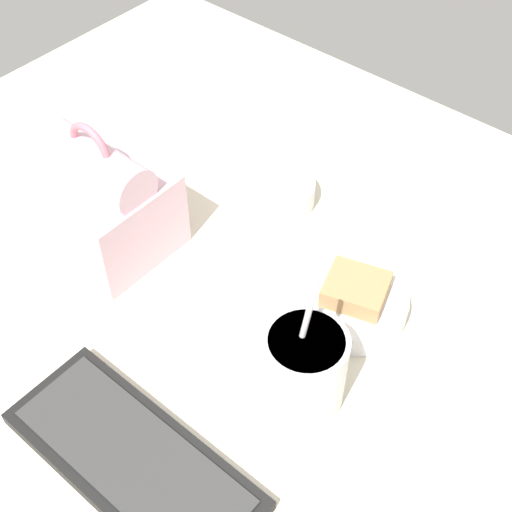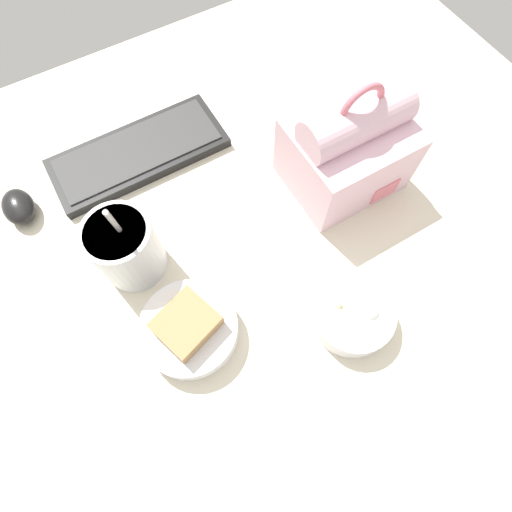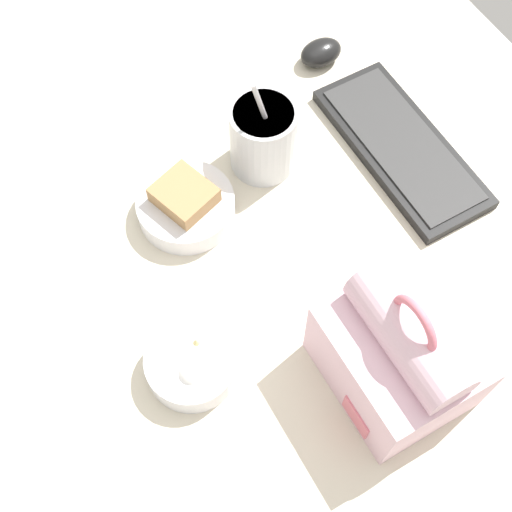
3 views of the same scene
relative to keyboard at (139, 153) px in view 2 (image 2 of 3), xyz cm
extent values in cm
cube|color=beige|center=(4.34, -26.23, -2.02)|extent=(140.00, 110.00, 2.00)
cube|color=black|center=(0.00, 0.00, -0.12)|extent=(30.52, 12.47, 1.80)
cube|color=#333333|center=(0.00, 0.00, 0.93)|extent=(28.08, 10.23, 0.30)
cube|color=beige|center=(28.15, -21.62, 4.98)|extent=(17.82, 15.08, 11.99)
cylinder|color=beige|center=(28.15, -21.62, 12.79)|extent=(16.93, 6.60, 6.60)
cube|color=#DB707F|center=(31.27, -29.26, 2.28)|extent=(4.99, 0.30, 3.60)
torus|color=#DB707F|center=(28.15, -21.62, 15.76)|extent=(7.24, 1.00, 7.24)
cylinder|color=silver|center=(-8.83, -19.01, 4.61)|extent=(9.69, 9.69, 11.25)
cylinder|color=orange|center=(-8.83, -19.01, 9.94)|extent=(8.53, 8.53, 0.60)
cylinder|color=silver|center=(-8.10, -19.49, 11.45)|extent=(0.70, 3.81, 12.73)
cylinder|color=silver|center=(-6.25, -33.13, 0.78)|extent=(13.95, 13.95, 3.59)
cube|color=#A87F51|center=(-6.25, -33.13, 2.75)|extent=(9.45, 9.00, 5.03)
cylinder|color=silver|center=(15.05, -43.21, 0.97)|extent=(11.78, 11.78, 3.98)
ellipsoid|color=white|center=(16.82, -44.09, 2.26)|extent=(3.20, 3.20, 3.77)
cone|color=#F4DB84|center=(13.58, -41.56, 2.06)|extent=(5.32, 5.32, 3.38)
sphere|color=#4C5623|center=(15.43, -46.78, 1.08)|extent=(1.41, 1.41, 1.41)
sphere|color=#4C5623|center=(15.92, -46.10, 1.08)|extent=(1.41, 1.41, 1.41)
sphere|color=#4C5623|center=(15.98, -45.25, 1.08)|extent=(1.41, 1.41, 1.41)
sphere|color=#4C5623|center=(15.60, -44.50, 1.08)|extent=(1.41, 1.41, 1.41)
ellipsoid|color=black|center=(-21.44, -0.93, 0.88)|extent=(4.91, 7.06, 3.79)
camera|label=1|loc=(-33.89, 19.00, 73.11)|focal=50.00mm
camera|label=2|loc=(-4.70, -49.38, 57.35)|focal=28.00mm
camera|label=3|loc=(45.08, -50.96, 87.11)|focal=50.00mm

